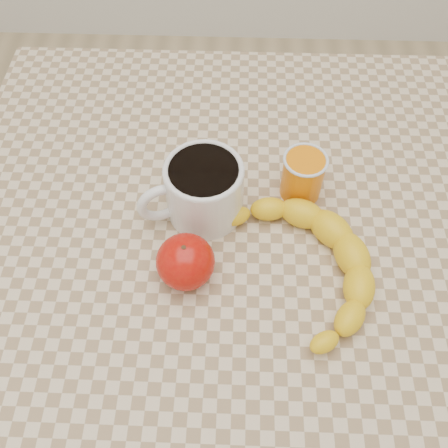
{
  "coord_description": "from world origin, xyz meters",
  "views": [
    {
      "loc": [
        0.01,
        -0.38,
        1.34
      ],
      "look_at": [
        0.0,
        0.0,
        0.77
      ],
      "focal_mm": 40.0,
      "sensor_mm": 36.0,
      "label": 1
    }
  ],
  "objects_px": {
    "orange_juice_glass": "(303,175)",
    "banana": "(308,263)",
    "table": "(224,262)",
    "apple": "(185,262)",
    "coffee_mug": "(202,189)"
  },
  "relations": [
    {
      "from": "table",
      "to": "coffee_mug",
      "type": "relative_size",
      "value": 4.95
    },
    {
      "from": "orange_juice_glass",
      "to": "banana",
      "type": "distance_m",
      "value": 0.13
    },
    {
      "from": "apple",
      "to": "banana",
      "type": "bearing_deg",
      "value": 4.01
    },
    {
      "from": "table",
      "to": "apple",
      "type": "distance_m",
      "value": 0.15
    },
    {
      "from": "coffee_mug",
      "to": "banana",
      "type": "height_order",
      "value": "coffee_mug"
    },
    {
      "from": "orange_juice_glass",
      "to": "banana",
      "type": "height_order",
      "value": "orange_juice_glass"
    },
    {
      "from": "coffee_mug",
      "to": "apple",
      "type": "height_order",
      "value": "coffee_mug"
    },
    {
      "from": "orange_juice_glass",
      "to": "apple",
      "type": "height_order",
      "value": "orange_juice_glass"
    },
    {
      "from": "table",
      "to": "apple",
      "type": "bearing_deg",
      "value": -123.86
    },
    {
      "from": "orange_juice_glass",
      "to": "banana",
      "type": "xyz_separation_m",
      "value": [
        0.0,
        -0.13,
        -0.02
      ]
    },
    {
      "from": "apple",
      "to": "table",
      "type": "bearing_deg",
      "value": 56.14
    },
    {
      "from": "table",
      "to": "apple",
      "type": "height_order",
      "value": "apple"
    },
    {
      "from": "table",
      "to": "orange_juice_glass",
      "type": "relative_size",
      "value": 10.86
    },
    {
      "from": "table",
      "to": "banana",
      "type": "height_order",
      "value": "banana"
    },
    {
      "from": "orange_juice_glass",
      "to": "coffee_mug",
      "type": "bearing_deg",
      "value": -164.81
    }
  ]
}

